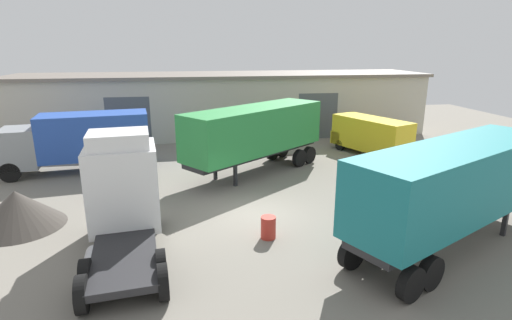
{
  "coord_description": "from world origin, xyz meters",
  "views": [
    {
      "loc": [
        -2.7,
        -16.17,
        7.16
      ],
      "look_at": [
        0.46,
        2.98,
        1.6
      ],
      "focal_mm": 28.0,
      "sensor_mm": 36.0,
      "label": 1
    }
  ],
  "objects_px": {
    "container_trailer_green": "(256,131)",
    "oil_drum": "(268,227)",
    "box_truck_grey": "(80,139)",
    "traffic_cone": "(94,196)",
    "tractor_unit_white": "(123,193)",
    "gravel_pile": "(17,209)",
    "container_trailer_white": "(455,184)",
    "delivery_van_yellow": "(369,134)"
  },
  "relations": [
    {
      "from": "container_trailer_green",
      "to": "oil_drum",
      "type": "relative_size",
      "value": 10.01
    },
    {
      "from": "box_truck_grey",
      "to": "traffic_cone",
      "type": "relative_size",
      "value": 14.94
    },
    {
      "from": "tractor_unit_white",
      "to": "gravel_pile",
      "type": "height_order",
      "value": "tractor_unit_white"
    },
    {
      "from": "container_trailer_white",
      "to": "gravel_pile",
      "type": "bearing_deg",
      "value": 137.99
    },
    {
      "from": "container_trailer_green",
      "to": "gravel_pile",
      "type": "distance_m",
      "value": 12.28
    },
    {
      "from": "delivery_van_yellow",
      "to": "tractor_unit_white",
      "type": "bearing_deg",
      "value": 103.17
    },
    {
      "from": "container_trailer_white",
      "to": "oil_drum",
      "type": "height_order",
      "value": "container_trailer_white"
    },
    {
      "from": "box_truck_grey",
      "to": "traffic_cone",
      "type": "distance_m",
      "value": 5.7
    },
    {
      "from": "container_trailer_white",
      "to": "traffic_cone",
      "type": "height_order",
      "value": "container_trailer_white"
    },
    {
      "from": "tractor_unit_white",
      "to": "oil_drum",
      "type": "distance_m",
      "value": 5.58
    },
    {
      "from": "container_trailer_green",
      "to": "container_trailer_white",
      "type": "xyz_separation_m",
      "value": [
        5.46,
        -10.07,
        0.01
      ]
    },
    {
      "from": "container_trailer_white",
      "to": "gravel_pile",
      "type": "distance_m",
      "value": 16.94
    },
    {
      "from": "tractor_unit_white",
      "to": "gravel_pile",
      "type": "xyz_separation_m",
      "value": [
        -4.57,
        2.16,
        -1.22
      ]
    },
    {
      "from": "gravel_pile",
      "to": "oil_drum",
      "type": "height_order",
      "value": "gravel_pile"
    },
    {
      "from": "tractor_unit_white",
      "to": "container_trailer_white",
      "type": "height_order",
      "value": "tractor_unit_white"
    },
    {
      "from": "tractor_unit_white",
      "to": "gravel_pile",
      "type": "relative_size",
      "value": 1.78
    },
    {
      "from": "container_trailer_white",
      "to": "traffic_cone",
      "type": "bearing_deg",
      "value": 126.76
    },
    {
      "from": "oil_drum",
      "to": "traffic_cone",
      "type": "distance_m",
      "value": 9.07
    },
    {
      "from": "traffic_cone",
      "to": "tractor_unit_white",
      "type": "bearing_deg",
      "value": -65.08
    },
    {
      "from": "container_trailer_white",
      "to": "oil_drum",
      "type": "bearing_deg",
      "value": 137.59
    },
    {
      "from": "container_trailer_white",
      "to": "traffic_cone",
      "type": "xyz_separation_m",
      "value": [
        -13.83,
        6.92,
        -2.23
      ]
    },
    {
      "from": "oil_drum",
      "to": "tractor_unit_white",
      "type": "bearing_deg",
      "value": 174.55
    },
    {
      "from": "box_truck_grey",
      "to": "oil_drum",
      "type": "height_order",
      "value": "box_truck_grey"
    },
    {
      "from": "delivery_van_yellow",
      "to": "gravel_pile",
      "type": "relative_size",
      "value": 1.67
    },
    {
      "from": "gravel_pile",
      "to": "oil_drum",
      "type": "relative_size",
      "value": 4.08
    },
    {
      "from": "container_trailer_green",
      "to": "container_trailer_white",
      "type": "relative_size",
      "value": 0.9
    },
    {
      "from": "gravel_pile",
      "to": "traffic_cone",
      "type": "bearing_deg",
      "value": 45.42
    },
    {
      "from": "container_trailer_green",
      "to": "gravel_pile",
      "type": "relative_size",
      "value": 2.45
    },
    {
      "from": "box_truck_grey",
      "to": "traffic_cone",
      "type": "height_order",
      "value": "box_truck_grey"
    },
    {
      "from": "delivery_van_yellow",
      "to": "oil_drum",
      "type": "bearing_deg",
      "value": 117.43
    },
    {
      "from": "tractor_unit_white",
      "to": "oil_drum",
      "type": "height_order",
      "value": "tractor_unit_white"
    },
    {
      "from": "box_truck_grey",
      "to": "delivery_van_yellow",
      "type": "distance_m",
      "value": 18.4
    },
    {
      "from": "tractor_unit_white",
      "to": "gravel_pile",
      "type": "bearing_deg",
      "value": 58.03
    },
    {
      "from": "tractor_unit_white",
      "to": "oil_drum",
      "type": "bearing_deg",
      "value": -102.12
    },
    {
      "from": "delivery_van_yellow",
      "to": "gravel_pile",
      "type": "height_order",
      "value": "delivery_van_yellow"
    },
    {
      "from": "delivery_van_yellow",
      "to": "traffic_cone",
      "type": "relative_size",
      "value": 10.87
    },
    {
      "from": "box_truck_grey",
      "to": "gravel_pile",
      "type": "height_order",
      "value": "box_truck_grey"
    },
    {
      "from": "delivery_van_yellow",
      "to": "oil_drum",
      "type": "xyz_separation_m",
      "value": [
        -9.19,
        -11.21,
        -0.92
      ]
    },
    {
      "from": "box_truck_grey",
      "to": "gravel_pile",
      "type": "xyz_separation_m",
      "value": [
        -0.73,
        -7.64,
        -1.16
      ]
    },
    {
      "from": "container_trailer_green",
      "to": "oil_drum",
      "type": "bearing_deg",
      "value": 46.35
    },
    {
      "from": "box_truck_grey",
      "to": "gravel_pile",
      "type": "distance_m",
      "value": 7.76
    },
    {
      "from": "container_trailer_white",
      "to": "delivery_van_yellow",
      "type": "xyz_separation_m",
      "value": [
        2.84,
        13.0,
        -1.12
      ]
    }
  ]
}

